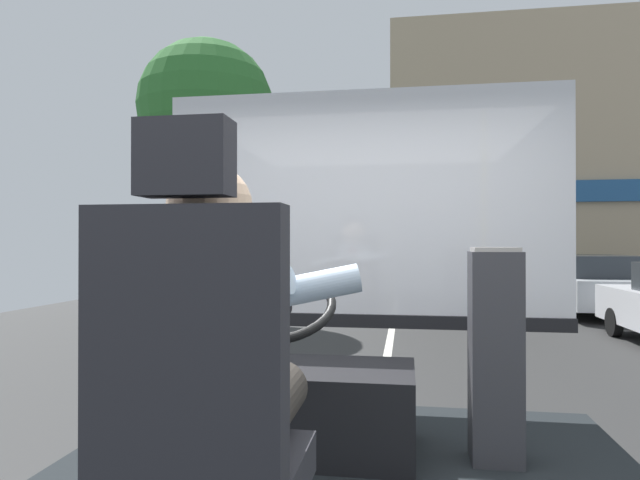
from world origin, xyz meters
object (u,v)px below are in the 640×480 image
Objects in this scene: steering_console at (298,404)px; parked_car_black at (516,265)px; driver_seat at (201,424)px; fare_box at (495,355)px; parked_car_silver at (590,283)px; parked_car_green at (541,272)px; bus_driver at (218,349)px.

parked_car_black is at bearing 76.60° from steering_console.
fare_box is (0.91, 1.26, -0.05)m from driver_seat.
parked_car_silver is (3.75, 10.67, -0.41)m from fare_box.
steering_console is 0.27× the size of parked_car_silver.
fare_box is 20.94m from parked_car_black.
steering_console reaches higher than parked_car_green.
parked_car_black reaches higher than parked_car_silver.
driver_seat is 0.31× the size of parked_car_silver.
parked_car_green is 5.27m from parked_car_black.
driver_seat is 12.81m from parked_car_silver.
steering_console reaches higher than parked_car_black.
bus_driver is at bearing -102.73° from parked_car_black.
parked_car_green reaches higher than parked_car_black.
parked_car_green is at bearing 76.18° from fare_box.
steering_console is 11.66m from parked_car_silver.
parked_car_silver is at bearing -91.40° from parked_car_black.
parked_car_green is (4.67, 16.54, -0.43)m from driver_seat.
parked_car_green reaches higher than parked_car_silver.
driver_seat is at bearing -90.00° from bus_driver.
parked_car_black is at bearing 88.60° from parked_car_silver.
fare_box is at bearing 0.85° from steering_console.
fare_box is (0.91, 0.01, 0.26)m from steering_console.
bus_driver is 17.07m from parked_car_green.
parked_car_green is at bearing 74.12° from bus_driver.
parked_car_black is (4.90, 21.68, -0.60)m from bus_driver.
bus_driver is 12.70m from parked_car_silver.
fare_box is 15.74m from parked_car_green.
parked_car_black is at bearing 77.27° from bus_driver.
driver_seat is 22.36m from parked_car_black.
driver_seat reaches higher than bus_driver.
parked_car_silver is 1.02× the size of parked_car_black.
parked_car_silver is at bearing 70.66° from fare_box.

